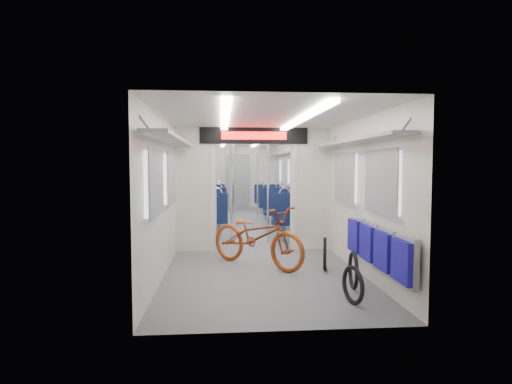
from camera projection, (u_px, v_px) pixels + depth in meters
carriage at (248, 170)px, 9.77m from camera, size 12.00×12.02×2.31m
bicycle at (257, 236)px, 6.78m from camera, size 1.75×1.75×0.97m
flip_bench at (377, 247)px, 5.41m from camera, size 0.12×2.13×0.54m
bike_hoop_a at (353, 287)px, 4.94m from camera, size 0.15×0.46×0.46m
bike_hoop_b at (353, 272)px, 5.53m from camera, size 0.11×0.51×0.50m
bike_hoop_c at (325, 255)px, 6.52m from camera, size 0.17×0.51×0.51m
seat_bay_near_left at (208, 209)px, 10.16m from camera, size 0.93×2.17×1.13m
seat_bay_near_right at (288, 210)px, 9.94m from camera, size 0.94×2.23×1.15m
seat_bay_far_left at (211, 200)px, 13.24m from camera, size 0.89×1.98×1.07m
seat_bay_far_right at (271, 199)px, 13.38m from camera, size 0.88×1.94×1.06m
stanchion_near_left at (231, 187)px, 8.73m from camera, size 0.04×0.04×2.30m
stanchion_near_right at (268, 187)px, 8.78m from camera, size 0.04×0.04×2.30m
stanchion_far_left at (233, 181)px, 12.11m from camera, size 0.04×0.04×2.30m
stanchion_far_right at (258, 181)px, 11.86m from camera, size 0.04×0.04×2.30m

